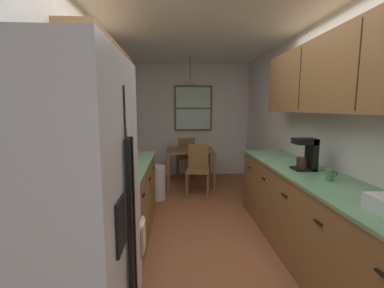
{
  "coord_description": "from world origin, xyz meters",
  "views": [
    {
      "loc": [
        -0.36,
        -2.37,
        1.55
      ],
      "look_at": [
        -0.13,
        1.48,
        1.01
      ],
      "focal_mm": 24.31,
      "sensor_mm": 36.0,
      "label": 1
    }
  ],
  "objects_px": {
    "microwave_over_range": "(69,96)",
    "trash_bin": "(157,182)",
    "coffee_maker": "(307,154)",
    "mug_by_coffeemaker": "(330,175)",
    "refrigerator": "(54,247)",
    "dining_table": "(190,155)",
    "storage_canister": "(112,164)",
    "dining_chair_near": "(198,167)",
    "dining_chair_far": "(186,155)",
    "stove_range": "(94,251)"
  },
  "relations": [
    {
      "from": "microwave_over_range",
      "to": "trash_bin",
      "type": "xyz_separation_m",
      "value": [
        0.41,
        2.44,
        -1.34
      ]
    },
    {
      "from": "coffee_maker",
      "to": "mug_by_coffeemaker",
      "type": "bearing_deg",
      "value": -89.73
    },
    {
      "from": "refrigerator",
      "to": "dining_table",
      "type": "xyz_separation_m",
      "value": [
        0.86,
        3.95,
        -0.28
      ]
    },
    {
      "from": "trash_bin",
      "to": "storage_canister",
      "type": "height_order",
      "value": "storage_canister"
    },
    {
      "from": "refrigerator",
      "to": "coffee_maker",
      "type": "distance_m",
      "value": 2.42
    },
    {
      "from": "refrigerator",
      "to": "dining_table",
      "type": "bearing_deg",
      "value": 77.68
    },
    {
      "from": "trash_bin",
      "to": "mug_by_coffeemaker",
      "type": "height_order",
      "value": "mug_by_coffeemaker"
    },
    {
      "from": "refrigerator",
      "to": "dining_chair_near",
      "type": "relative_size",
      "value": 1.99
    },
    {
      "from": "refrigerator",
      "to": "dining_chair_far",
      "type": "xyz_separation_m",
      "value": [
        0.8,
        4.55,
        -0.39
      ]
    },
    {
      "from": "microwave_over_range",
      "to": "dining_chair_near",
      "type": "xyz_separation_m",
      "value": [
        1.13,
        2.65,
        -1.13
      ]
    },
    {
      "from": "trash_bin",
      "to": "coffee_maker",
      "type": "bearing_deg",
      "value": -45.19
    },
    {
      "from": "microwave_over_range",
      "to": "storage_canister",
      "type": "height_order",
      "value": "microwave_over_range"
    },
    {
      "from": "storage_canister",
      "to": "dining_chair_far",
      "type": "bearing_deg",
      "value": 75.14
    },
    {
      "from": "dining_table",
      "to": "dining_chair_near",
      "type": "height_order",
      "value": "dining_chair_near"
    },
    {
      "from": "stove_range",
      "to": "microwave_over_range",
      "type": "bearing_deg",
      "value": 179.97
    },
    {
      "from": "refrigerator",
      "to": "storage_canister",
      "type": "bearing_deg",
      "value": 92.19
    },
    {
      "from": "refrigerator",
      "to": "coffee_maker",
      "type": "height_order",
      "value": "refrigerator"
    },
    {
      "from": "stove_range",
      "to": "dining_chair_near",
      "type": "xyz_separation_m",
      "value": [
        1.01,
        2.65,
        0.03
      ]
    },
    {
      "from": "stove_range",
      "to": "trash_bin",
      "type": "distance_m",
      "value": 2.46
    },
    {
      "from": "dining_chair_near",
      "to": "refrigerator",
      "type": "bearing_deg",
      "value": -106.11
    },
    {
      "from": "refrigerator",
      "to": "dining_chair_near",
      "type": "distance_m",
      "value": 3.51
    },
    {
      "from": "refrigerator",
      "to": "dining_table",
      "type": "height_order",
      "value": "refrigerator"
    },
    {
      "from": "stove_range",
      "to": "storage_canister",
      "type": "xyz_separation_m",
      "value": [
        -0.01,
        0.65,
        0.53
      ]
    },
    {
      "from": "refrigerator",
      "to": "microwave_over_range",
      "type": "distance_m",
      "value": 1.03
    },
    {
      "from": "microwave_over_range",
      "to": "trash_bin",
      "type": "bearing_deg",
      "value": 80.51
    },
    {
      "from": "dining_chair_far",
      "to": "trash_bin",
      "type": "bearing_deg",
      "value": -111.24
    },
    {
      "from": "dining_chair_far",
      "to": "coffee_maker",
      "type": "height_order",
      "value": "coffee_maker"
    },
    {
      "from": "trash_bin",
      "to": "storage_canister",
      "type": "bearing_deg",
      "value": -99.52
    },
    {
      "from": "dining_chair_near",
      "to": "coffee_maker",
      "type": "distance_m",
      "value": 2.24
    },
    {
      "from": "trash_bin",
      "to": "refrigerator",
      "type": "bearing_deg",
      "value": -94.52
    },
    {
      "from": "trash_bin",
      "to": "mug_by_coffeemaker",
      "type": "bearing_deg",
      "value": -51.33
    },
    {
      "from": "trash_bin",
      "to": "coffee_maker",
      "type": "xyz_separation_m",
      "value": [
        1.71,
        -1.72,
        0.79
      ]
    },
    {
      "from": "microwave_over_range",
      "to": "trash_bin",
      "type": "distance_m",
      "value": 2.81
    },
    {
      "from": "refrigerator",
      "to": "microwave_over_range",
      "type": "bearing_deg",
      "value": 102.84
    },
    {
      "from": "dining_chair_far",
      "to": "microwave_over_range",
      "type": "bearing_deg",
      "value": -103.96
    },
    {
      "from": "microwave_over_range",
      "to": "storage_canister",
      "type": "bearing_deg",
      "value": 80.59
    },
    {
      "from": "dining_chair_far",
      "to": "mug_by_coffeemaker",
      "type": "distance_m",
      "value": 3.76
    },
    {
      "from": "refrigerator",
      "to": "dining_table",
      "type": "relative_size",
      "value": 1.94
    },
    {
      "from": "coffee_maker",
      "to": "dining_chair_near",
      "type": "bearing_deg",
      "value": 117.13
    },
    {
      "from": "mug_by_coffeemaker",
      "to": "trash_bin",
      "type": "bearing_deg",
      "value": 128.67
    },
    {
      "from": "coffee_maker",
      "to": "dining_table",
      "type": "bearing_deg",
      "value": 113.35
    },
    {
      "from": "dining_table",
      "to": "trash_bin",
      "type": "xyz_separation_m",
      "value": [
        -0.62,
        -0.81,
        -0.32
      ]
    },
    {
      "from": "dining_chair_far",
      "to": "storage_canister",
      "type": "xyz_separation_m",
      "value": [
        -0.85,
        -3.2,
        0.5
      ]
    },
    {
      "from": "dining_chair_near",
      "to": "dining_table",
      "type": "bearing_deg",
      "value": 99.82
    },
    {
      "from": "stove_range",
      "to": "mug_by_coffeemaker",
      "type": "relative_size",
      "value": 10.22
    },
    {
      "from": "coffee_maker",
      "to": "mug_by_coffeemaker",
      "type": "relative_size",
      "value": 3.12
    },
    {
      "from": "dining_chair_far",
      "to": "trash_bin",
      "type": "height_order",
      "value": "dining_chair_far"
    },
    {
      "from": "refrigerator",
      "to": "mug_by_coffeemaker",
      "type": "height_order",
      "value": "refrigerator"
    },
    {
      "from": "microwave_over_range",
      "to": "mug_by_coffeemaker",
      "type": "xyz_separation_m",
      "value": [
        2.12,
        0.3,
        -0.68
      ]
    },
    {
      "from": "dining_table",
      "to": "dining_chair_far",
      "type": "height_order",
      "value": "dining_chair_far"
    }
  ]
}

